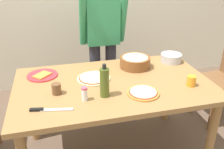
% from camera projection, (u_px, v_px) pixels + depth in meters
% --- Properties ---
extents(dining_table, '(1.60, 0.96, 0.76)m').
position_uv_depth(dining_table, '(113.00, 92.00, 2.06)').
color(dining_table, olive).
rests_on(dining_table, ground).
extents(person_cook, '(0.49, 0.25, 1.62)m').
position_uv_depth(person_cook, '(103.00, 35.00, 2.62)').
color(person_cook, '#2D2D38').
rests_on(person_cook, ground).
extents(pizza_raw_on_board, '(0.28, 0.28, 0.02)m').
position_uv_depth(pizza_raw_on_board, '(94.00, 78.00, 2.07)').
color(pizza_raw_on_board, beige).
rests_on(pizza_raw_on_board, dining_table).
extents(pizza_cooked_on_tray, '(0.24, 0.24, 0.02)m').
position_uv_depth(pizza_cooked_on_tray, '(143.00, 93.00, 1.85)').
color(pizza_cooked_on_tray, '#C67A33').
rests_on(pizza_cooked_on_tray, dining_table).
extents(plate_with_slice, '(0.26, 0.26, 0.02)m').
position_uv_depth(plate_with_slice, '(42.00, 75.00, 2.12)').
color(plate_with_slice, red).
rests_on(plate_with_slice, dining_table).
extents(popcorn_bowl, '(0.28, 0.28, 0.11)m').
position_uv_depth(popcorn_bowl, '(135.00, 61.00, 2.27)').
color(popcorn_bowl, brown).
rests_on(popcorn_bowl, dining_table).
extents(mixing_bowl_steel, '(0.20, 0.20, 0.08)m').
position_uv_depth(mixing_bowl_steel, '(171.00, 58.00, 2.40)').
color(mixing_bowl_steel, '#B7B7BC').
rests_on(mixing_bowl_steel, dining_table).
extents(olive_oil_bottle, '(0.07, 0.07, 0.26)m').
position_uv_depth(olive_oil_bottle, '(105.00, 82.00, 1.78)').
color(olive_oil_bottle, '#47561E').
rests_on(olive_oil_bottle, dining_table).
extents(cup_orange, '(0.07, 0.07, 0.08)m').
position_uv_depth(cup_orange, '(191.00, 81.00, 1.95)').
color(cup_orange, orange).
rests_on(cup_orange, dining_table).
extents(cup_small_brown, '(0.07, 0.07, 0.08)m').
position_uv_depth(cup_small_brown, '(56.00, 89.00, 1.83)').
color(cup_small_brown, brown).
rests_on(cup_small_brown, dining_table).
extents(salt_shaker, '(0.04, 0.04, 0.11)m').
position_uv_depth(salt_shaker, '(85.00, 94.00, 1.75)').
color(salt_shaker, white).
rests_on(salt_shaker, dining_table).
extents(chef_knife, '(0.29, 0.08, 0.02)m').
position_uv_depth(chef_knife, '(46.00, 110.00, 1.65)').
color(chef_knife, silver).
rests_on(chef_knife, dining_table).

